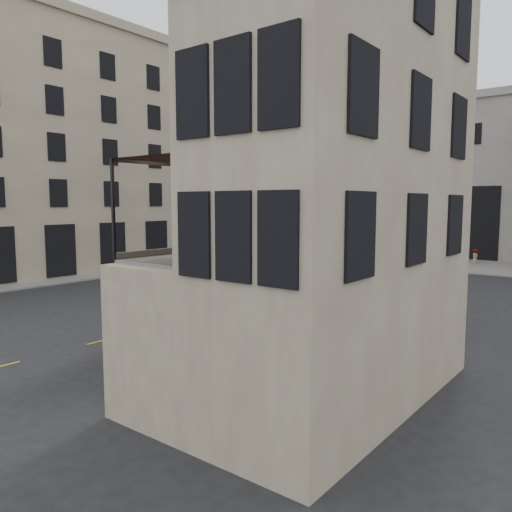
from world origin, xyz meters
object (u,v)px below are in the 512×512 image
Objects in this scene: pedestrian_d at (475,257)px; cafe_chair_c at (269,245)px; car_c at (255,261)px; traffic_light_near at (282,263)px; cafe_table_near at (186,240)px; cyclist at (207,276)px; street_lamp_a at (178,244)px; pedestrian_a at (253,254)px; pedestrian_c at (424,255)px; bicycle at (230,296)px; street_lamp_b at (364,240)px; pedestrian_e at (193,259)px; traffic_light_far at (261,239)px; pedestrian_b at (350,251)px; cafe_table_mid at (226,236)px; car_b at (335,260)px; cafe_chair_d at (327,239)px; cafe_chair_a at (235,248)px; bus_far at (295,239)px; bus_near at (240,279)px; cafe_chair_b at (272,246)px; car_a at (240,266)px; cafe_table_far at (286,231)px.

pedestrian_d is 1.98× the size of cafe_chair_c.
traffic_light_near is at bearing 130.54° from car_c.
pedestrian_d is (4.74, 26.95, -1.61)m from traffic_light_near.
cafe_table_near is at bearing -65.74° from traffic_light_near.
cyclist is at bearing 128.93° from pedestrian_d.
street_lamp_a is at bearing 107.47° from pedestrian_d.
pedestrian_c is at bearing 22.76° from pedestrian_a.
bicycle is at bearing -126.93° from traffic_light_near.
street_lamp_a is 1.00× the size of street_lamp_b.
pedestrian_e is (-20.12, -19.68, 0.15)m from pedestrian_d.
traffic_light_far reaches higher than bicycle.
cafe_table_near reaches higher than pedestrian_b.
cafe_table_mid is (18.03, -24.52, 4.44)m from car_c.
cafe_chair_d is at bearing -86.45° from car_b.
cafe_table_near is (8.71, -12.04, 4.61)m from bicycle.
pedestrian_d is 1.75× the size of cafe_chair_a.
bicycle is at bearing -112.89° from cyclist.
traffic_light_far is 0.71× the size of street_lamp_a.
pedestrian_d is (16.14, 8.22, -1.60)m from bus_far.
street_lamp_b and cafe_table_mid have the same top height.
car_b is 8.16m from pedestrian_b.
car_c is at bearing 131.35° from pedestrian_e.
traffic_light_near reaches higher than bicycle.
car_b is at bearing 118.37° from cafe_chair_d.
cyclist is at bearing -145.30° from pedestrian_b.
pedestrian_e is at bearing 137.62° from cafe_table_mid.
bus_near is 11.65× the size of cafe_chair_b.
cafe_table_near reaches higher than car_c.
cafe_chair_c is at bearing -57.83° from bus_far.
car_a is 24.42m from pedestrian_d.
street_lamp_a is (-16.00, 6.00, -0.03)m from traffic_light_near.
pedestrian_a reaches higher than pedestrian_b.
cafe_chair_a is (23.83, -21.74, 3.93)m from pedestrian_e.
street_lamp_a is 11.01m from cyclist.
traffic_light_near is 1.99× the size of pedestrian_e.
street_lamp_a and cafe_table_mid have the same top height.
bus_far is at bearing 70.16° from street_lamp_a.
cafe_table_near is at bearing -93.60° from car_b.
cafe_table_far is at bearing -50.71° from traffic_light_far.
cyclist is 29.14m from pedestrian_d.
pedestrian_d is 2.04× the size of cafe_table_far.
pedestrian_e reaches higher than bicycle.
cafe_table_mid is (11.60, -34.78, 2.69)m from street_lamp_b.
cafe_chair_d reaches higher than traffic_light_near.
car_b is 4.36× the size of cafe_chair_a.
traffic_light_far is 37.92m from cafe_chair_a.
cafe_chair_a is (16.70, -39.66, 4.12)m from pedestrian_b.
car_a is 6.38× the size of cafe_table_mid.
car_b is 4.94× the size of cafe_chair_c.
street_lamp_b is at bearing 22.68° from pedestrian_a.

